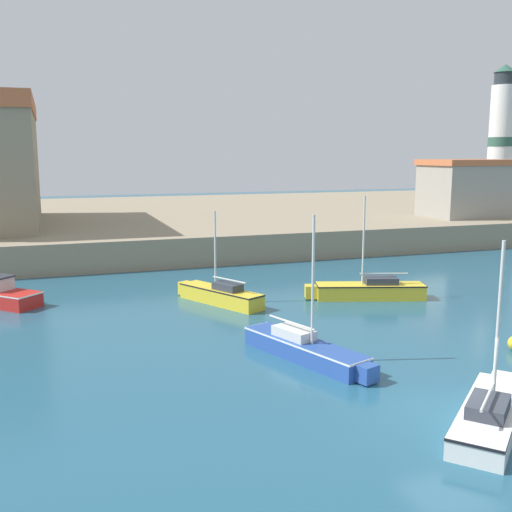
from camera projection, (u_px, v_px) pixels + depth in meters
name	position (u px, v px, depth m)	size (l,w,h in m)	color
ground_plane	(453.00, 417.00, 17.34)	(200.00, 200.00, 0.00)	#235670
quay_seawall	(166.00, 221.00, 59.06)	(120.00, 40.00, 2.02)	gray
sailboat_yellow_0	(368.00, 290.00, 31.46)	(6.29, 3.03, 5.43)	yellow
sailboat_white_2	(491.00, 412.00, 16.77)	(5.07, 4.69, 5.23)	white
sailboat_yellow_3	(220.00, 294.00, 30.43)	(3.39, 5.36, 4.72)	yellow
sailboat_blue_5	(305.00, 348.00, 22.17)	(3.05, 6.13, 5.43)	#284C9E
lighthouse	(501.00, 140.00, 59.49)	(2.43, 2.43, 14.13)	silver
harbor_shed_near_wharf	(465.00, 188.00, 52.79)	(7.12, 5.43, 5.02)	gray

